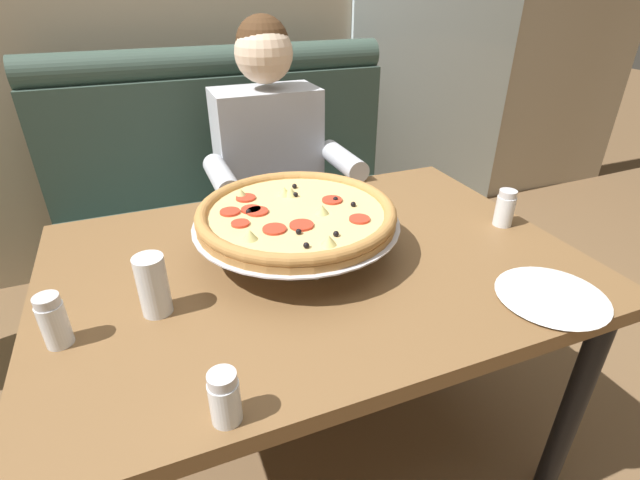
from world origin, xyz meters
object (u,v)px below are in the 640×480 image
Objects in this scene: dining_table at (315,284)px; shaker_oregano at (225,400)px; shaker_parmesan at (55,324)px; drinking_glass at (154,289)px; pizza at (296,215)px; booth_bench at (241,223)px; shaker_pepper_flakes at (504,210)px; patio_chair at (367,118)px; diner_main at (277,176)px; plate_near_left at (552,294)px.

shaker_oregano is (-0.32, -0.42, 0.12)m from dining_table.
drinking_glass reaches higher than shaker_parmesan.
pizza is 0.55m from shaker_oregano.
booth_bench reaches higher than shaker_pepper_flakes.
patio_chair is (0.58, 1.99, -0.26)m from shaker_pepper_flakes.
diner_main is 11.22× the size of shaker_parmesan.
pizza is at bearing 138.51° from plate_near_left.
dining_table is 2.54× the size of pizza.
booth_bench is at bearing 90.00° from dining_table.
patio_chair reaches higher than shaker_pepper_flakes.
patio_chair is (0.72, 2.32, -0.23)m from plate_near_left.
diner_main reaches higher than shaker_pepper_flakes.
booth_bench is 1.44m from shaker_oregano.
drinking_glass is at bearing -111.37° from booth_bench.
plate_near_left is (0.44, -1.30, 0.35)m from booth_bench.
dining_table is 1.06× the size of diner_main.
booth_bench reaches higher than patio_chair.
diner_main is at bearing 48.52° from shaker_parmesan.
diner_main is at bearing 68.81° from shaker_oregano.
booth_bench is 13.66× the size of shaker_parmesan.
dining_table is 0.43m from drinking_glass.
shaker_parmesan is 0.46× the size of plate_near_left.
shaker_oregano is 0.72× the size of drinking_glass.
dining_table is 0.68m from diner_main.
diner_main is at bearing -129.36° from patio_chair.
shaker_parmesan is 1.05× the size of shaker_pepper_flakes.
pizza is at bearing 172.71° from shaker_pepper_flakes.
drinking_glass is at bearing -123.80° from diner_main.
booth_bench is 1.55m from patio_chair.
drinking_glass reaches higher than plate_near_left.
pizza reaches higher than patio_chair.
shaker_oregano is at bearing -111.19° from diner_main.
diner_main reaches higher than drinking_glass.
diner_main is 1.48× the size of patio_chair.
plate_near_left is 0.88m from drinking_glass.
shaker_pepper_flakes is (0.62, -0.08, -0.06)m from pizza.
shaker_oregano is at bearing -121.59° from pizza.
shaker_parmesan reaches higher than dining_table.
booth_bench is 15.63× the size of shaker_oregano.
shaker_parmesan is (-0.59, -0.11, 0.13)m from dining_table.
pizza is 2.27m from patio_chair.
dining_table is 1.57× the size of patio_chair.
drinking_glass is (0.19, 0.03, 0.01)m from shaker_parmesan.
pizza is at bearing -121.97° from patio_chair.
diner_main is at bearing 124.57° from shaker_pepper_flakes.
patio_chair is (1.56, 2.04, -0.28)m from drinking_glass.
drinking_glass is 2.58m from patio_chair.
plate_near_left is 0.29× the size of patio_chair.
pizza is (-0.13, -0.62, 0.14)m from diner_main.
drinking_glass reaches higher than dining_table.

